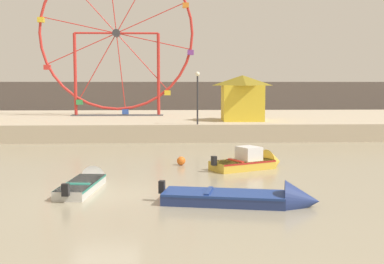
# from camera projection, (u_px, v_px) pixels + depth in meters

# --- Properties ---
(ground_plane) EXTENTS (240.00, 240.00, 0.00)m
(ground_plane) POSITION_uv_depth(u_px,v_px,m) (105.00, 196.00, 18.41)
(ground_plane) COLOR gray
(quay_promenade) EXTENTS (110.00, 19.89, 1.27)m
(quay_promenade) POSITION_uv_depth(u_px,v_px,m) (143.00, 123.00, 44.57)
(quay_promenade) COLOR #B7A88E
(quay_promenade) RESTS_ON ground_plane
(distant_town_skyline) EXTENTS (140.00, 3.00, 4.40)m
(distant_town_skyline) POSITION_uv_depth(u_px,v_px,m) (152.00, 99.00, 65.41)
(distant_town_skyline) COLOR #564C47
(distant_town_skyline) RESTS_ON ground_plane
(motorboat_mustard_yellow) EXTENTS (4.04, 2.94, 1.53)m
(motorboat_mustard_yellow) POSITION_uv_depth(u_px,v_px,m) (254.00, 162.00, 24.43)
(motorboat_mustard_yellow) COLOR gold
(motorboat_mustard_yellow) RESTS_ON ground_plane
(motorboat_navy_blue) EXTENTS (5.57, 2.48, 1.37)m
(motorboat_navy_blue) POSITION_uv_depth(u_px,v_px,m) (256.00, 199.00, 17.01)
(motorboat_navy_blue) COLOR navy
(motorboat_navy_blue) RESTS_ON ground_plane
(motorboat_pale_grey) EXTENTS (1.56, 4.83, 1.05)m
(motorboat_pale_grey) POSITION_uv_depth(u_px,v_px,m) (87.00, 182.00, 20.05)
(motorboat_pale_grey) COLOR silver
(motorboat_pale_grey) RESTS_ON ground_plane
(ferris_wheel_red_frame) EXTENTS (13.81, 1.20, 14.27)m
(ferris_wheel_red_frame) POSITION_uv_depth(u_px,v_px,m) (116.00, 36.00, 44.33)
(ferris_wheel_red_frame) COLOR red
(ferris_wheel_red_frame) RESTS_ON quay_promenade
(carnival_booth_yellow_awning) EXTENTS (3.51, 3.57, 3.54)m
(carnival_booth_yellow_awning) POSITION_uv_depth(u_px,v_px,m) (242.00, 97.00, 38.78)
(carnival_booth_yellow_awning) COLOR yellow
(carnival_booth_yellow_awning) RESTS_ON quay_promenade
(promenade_lamp_near) EXTENTS (0.32, 0.32, 3.72)m
(promenade_lamp_near) POSITION_uv_depth(u_px,v_px,m) (197.00, 90.00, 34.98)
(promenade_lamp_near) COLOR #2D2D33
(promenade_lamp_near) RESTS_ON quay_promenade
(mooring_buoy_orange) EXTENTS (0.44, 0.44, 0.44)m
(mooring_buoy_orange) POSITION_uv_depth(u_px,v_px,m) (181.00, 161.00, 25.35)
(mooring_buoy_orange) COLOR orange
(mooring_buoy_orange) RESTS_ON ground_plane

